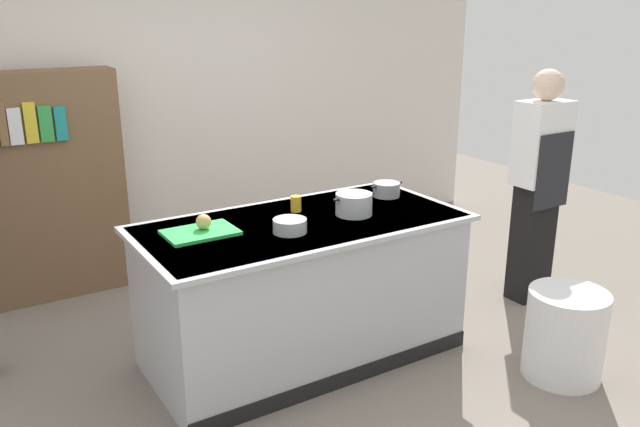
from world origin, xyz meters
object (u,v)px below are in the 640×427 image
Objects in this scene: juice_cup at (296,204)px; trash_bin at (565,334)px; onion at (204,222)px; stock_pot at (354,204)px; mixing_bowl at (290,226)px; bookshelf at (47,187)px; person_chef at (538,182)px; sauce_pan at (386,189)px.

trash_bin is at bearing -47.12° from juice_cup.
juice_cup is (0.64, 0.07, -0.01)m from onion.
onion is 0.93m from stock_pot.
mixing_bowl is at bearing -32.06° from onion.
bookshelf is (-1.20, 1.61, -0.10)m from juice_cup.
trash_bin is (1.13, -1.22, -0.68)m from juice_cup.
stock_pot is at bearing 9.16° from mixing_bowl.
mixing_bowl is at bearing -63.42° from bookshelf.
person_chef reaches higher than juice_cup.
juice_cup reaches higher than sauce_pan.
trash_bin is (1.36, -0.89, -0.67)m from mixing_bowl.
onion reaches higher than sauce_pan.
mixing_bowl is at bearing -161.94° from sauce_pan.
sauce_pan is at bearing -2.23° from juice_cup.
bookshelf is at bearing 39.92° from person_chef.
juice_cup is 1.80m from trash_bin.
onion is at bearing -178.31° from sauce_pan.
trash_bin is (0.86, -0.97, -0.70)m from stock_pot.
mixing_bowl is (-0.92, -0.30, -0.01)m from sauce_pan.
onion is 0.45× the size of mixing_bowl.
juice_cup is (0.23, 0.33, 0.01)m from mixing_bowl.
sauce_pan is (1.33, 0.04, -0.02)m from onion.
trash_bin is 0.32× the size of person_chef.
juice_cup reaches higher than mixing_bowl.
sauce_pan is 1.29× the size of mixing_bowl.
bookshelf is (-1.47, 1.86, -0.11)m from stock_pot.
person_chef is (1.55, -0.11, -0.05)m from stock_pot.
stock_pot is 0.17× the size of bookshelf.
person_chef is at bearing -11.03° from juice_cup.
mixing_bowl is at bearing 146.71° from trash_bin.
onion is 2.48m from person_chef.
bookshelf is (-3.02, 1.97, -0.06)m from person_chef.
trash_bin is at bearing -69.68° from sauce_pan.
juice_cup is 2.01m from bookshelf.
person_chef is 3.61m from bookshelf.
mixing_bowl is 0.11× the size of person_chef.
onion reaches higher than mixing_bowl.
person_chef is at bearing 51.39° from trash_bin.
stock_pot is 0.17× the size of person_chef.
juice_cup reaches higher than trash_bin.
stock_pot is at bearing 131.53° from trash_bin.
mixing_bowl is 0.36× the size of trash_bin.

